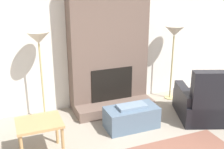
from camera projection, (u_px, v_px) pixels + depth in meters
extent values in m
cube|color=silver|center=(104.00, 39.00, 5.44)|extent=(6.83, 0.06, 2.60)
cube|color=brown|center=(108.00, 42.00, 5.25)|extent=(1.50, 0.37, 2.60)
cube|color=brown|center=(116.00, 108.00, 5.31)|extent=(1.50, 0.37, 0.19)
cube|color=black|center=(112.00, 85.00, 5.33)|extent=(0.82, 0.02, 0.64)
cube|color=slate|center=(131.00, 117.00, 4.76)|extent=(0.89, 0.45, 0.37)
cube|color=slate|center=(132.00, 106.00, 4.69)|extent=(0.49, 0.24, 0.05)
cube|color=black|center=(203.00, 107.00, 5.14)|extent=(1.17, 1.23, 0.37)
cube|color=black|center=(212.00, 100.00, 4.67)|extent=(0.74, 0.44, 1.00)
cube|color=black|center=(223.00, 102.00, 5.12)|extent=(0.46, 0.89, 0.55)
cube|color=black|center=(184.00, 103.00, 5.11)|extent=(0.46, 0.89, 0.55)
cube|color=tan|center=(39.00, 123.00, 3.90)|extent=(0.63, 0.51, 0.04)
cylinder|color=tan|center=(63.00, 143.00, 3.90)|extent=(0.04, 0.04, 0.50)
cylinder|color=tan|center=(19.00, 136.00, 4.08)|extent=(0.04, 0.04, 0.50)
cylinder|color=tan|center=(57.00, 129.00, 4.27)|extent=(0.04, 0.04, 0.50)
cylinder|color=tan|center=(45.00, 119.00, 5.07)|extent=(0.22, 0.22, 0.02)
cylinder|color=tan|center=(42.00, 83.00, 4.84)|extent=(0.03, 0.03, 1.39)
cone|color=beige|center=(38.00, 38.00, 4.58)|extent=(0.39, 0.39, 0.19)
cylinder|color=tan|center=(170.00, 97.00, 5.99)|extent=(0.22, 0.22, 0.02)
cylinder|color=tan|center=(172.00, 68.00, 5.77)|extent=(0.03, 0.03, 1.32)
cone|color=beige|center=(174.00, 31.00, 5.53)|extent=(0.39, 0.39, 0.19)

